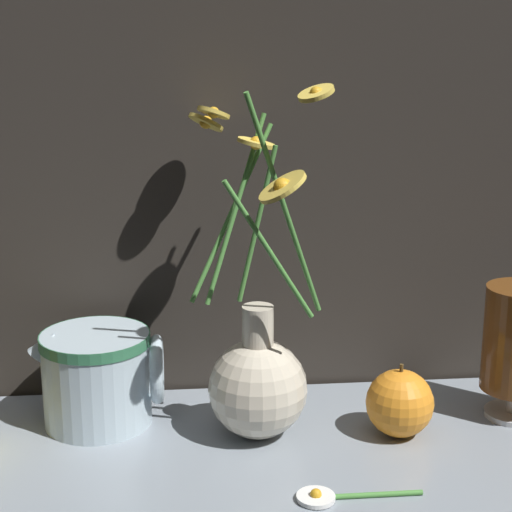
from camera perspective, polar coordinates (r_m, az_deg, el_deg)
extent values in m
plane|color=black|center=(0.91, -0.12, -13.16)|extent=(6.00, 6.00, 0.00)
cube|color=gray|center=(0.91, -0.12, -12.82)|extent=(0.79, 0.29, 0.01)
sphere|color=beige|center=(0.91, 0.12, -8.83)|extent=(0.10, 0.10, 0.10)
cylinder|color=beige|center=(0.88, 0.12, -4.97)|extent=(0.03, 0.03, 0.05)
cylinder|color=#4C8E3D|center=(0.87, 0.07, 2.08)|extent=(0.04, 0.01, 0.16)
cylinder|color=#EAC64C|center=(0.87, 0.02, 7.55)|extent=(0.04, 0.04, 0.01)
sphere|color=gold|center=(0.87, 0.02, 7.55)|extent=(0.01, 0.01, 0.01)
cylinder|color=#4C8E3D|center=(0.89, -1.65, 2.91)|extent=(0.09, 0.05, 0.18)
cylinder|color=#EAC64C|center=(0.92, -3.36, 8.89)|extent=(0.05, 0.05, 0.02)
sphere|color=gold|center=(0.92, -3.36, 8.89)|extent=(0.01, 0.01, 0.01)
cylinder|color=#4C8E3D|center=(0.81, 0.89, 0.34)|extent=(0.09, 0.02, 0.14)
cylinder|color=#EAC64C|center=(0.76, 1.77, 4.63)|extent=(0.05, 0.05, 0.03)
sphere|color=gold|center=(0.76, 1.77, 4.63)|extent=(0.02, 0.02, 0.02)
cylinder|color=#4C8E3D|center=(0.81, 1.93, 3.21)|extent=(0.08, 0.05, 0.22)
cylinder|color=#EAC64C|center=(0.76, 4.03, 10.78)|extent=(0.04, 0.04, 0.02)
sphere|color=gold|center=(0.76, 4.03, 10.78)|extent=(0.01, 0.01, 0.01)
cylinder|color=#4C8E3D|center=(0.88, -1.37, 3.14)|extent=(0.07, 0.05, 0.19)
cylinder|color=#EAC64C|center=(0.89, -2.85, 9.53)|extent=(0.05, 0.05, 0.02)
sphere|color=gold|center=(0.89, -2.85, 9.53)|extent=(0.01, 0.01, 0.01)
cylinder|color=silver|center=(0.95, -10.57, -8.02)|extent=(0.12, 0.12, 0.10)
cylinder|color=#33724C|center=(0.93, -10.70, -5.48)|extent=(0.12, 0.12, 0.01)
torus|color=silver|center=(0.94, -6.62, -7.50)|extent=(0.01, 0.08, 0.08)
cone|color=silver|center=(0.94, -13.69, -5.75)|extent=(0.04, 0.03, 0.04)
sphere|color=orange|center=(0.93, 9.56, -9.65)|extent=(0.07, 0.07, 0.07)
cylinder|color=#4C3819|center=(0.91, 9.67, -7.36)|extent=(0.00, 0.00, 0.01)
cylinder|color=#4C8E3D|center=(0.82, 7.57, -15.52)|extent=(0.10, 0.01, 0.01)
cylinder|color=white|center=(0.81, 4.01, -15.75)|extent=(0.04, 0.04, 0.00)
sphere|color=gold|center=(0.81, 4.01, -15.57)|extent=(0.01, 0.01, 0.01)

